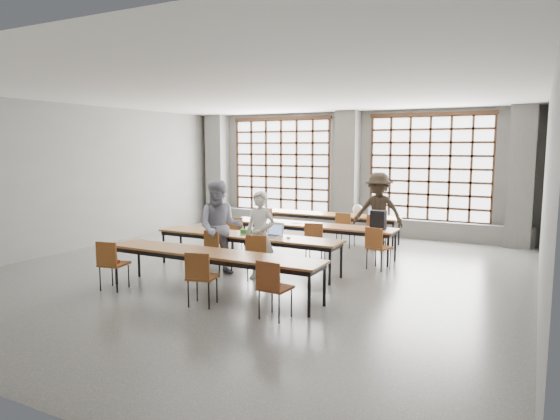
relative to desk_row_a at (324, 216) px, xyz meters
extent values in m
plane|color=#50504D|center=(0.11, -3.78, -0.66)|extent=(11.00, 11.00, 0.00)
plane|color=silver|center=(0.11, -3.78, 2.84)|extent=(11.00, 11.00, 0.00)
plane|color=#61615E|center=(0.11, 1.72, 1.09)|extent=(10.00, 0.00, 10.00)
plane|color=#61615E|center=(-4.89, -3.78, 1.09)|extent=(0.00, 11.00, 11.00)
plane|color=#61615E|center=(5.11, -3.78, 1.09)|extent=(0.00, 11.00, 11.00)
cube|color=#555553|center=(-4.39, 1.44, 1.09)|extent=(0.60, 0.55, 3.50)
cube|color=#555553|center=(0.11, 1.44, 1.09)|extent=(0.60, 0.55, 3.50)
cube|color=#555553|center=(4.61, 1.44, 1.09)|extent=(0.60, 0.55, 3.50)
cube|color=white|center=(-2.14, 1.70, 1.24)|extent=(3.20, 0.02, 2.80)
cube|color=black|center=(-2.14, 1.62, 1.24)|extent=(3.20, 0.05, 2.80)
cube|color=black|center=(-2.14, 1.62, -0.21)|extent=(3.32, 0.07, 0.10)
cube|color=black|center=(-2.14, 1.62, 2.69)|extent=(3.32, 0.07, 0.10)
cube|color=white|center=(2.36, 1.70, 1.24)|extent=(3.20, 0.02, 2.80)
cube|color=black|center=(2.36, 1.62, 1.24)|extent=(3.20, 0.05, 2.80)
cube|color=black|center=(2.36, 1.62, -0.21)|extent=(3.32, 0.07, 0.10)
cube|color=black|center=(2.36, 1.62, 2.69)|extent=(3.32, 0.07, 0.10)
cube|color=#555553|center=(0.11, 1.52, -0.41)|extent=(9.80, 0.35, 0.50)
cube|color=brown|center=(0.00, 0.00, 0.05)|extent=(4.00, 0.70, 0.04)
cube|color=black|center=(0.00, 0.00, -0.01)|extent=(3.90, 0.64, 0.08)
cylinder|color=black|center=(-1.92, -0.29, -0.32)|extent=(0.05, 0.05, 0.69)
cylinder|color=black|center=(-1.92, 0.29, -0.32)|extent=(0.05, 0.05, 0.69)
cylinder|color=black|center=(1.92, -0.29, -0.32)|extent=(0.05, 0.05, 0.69)
cylinder|color=black|center=(1.92, 0.29, -0.32)|extent=(0.05, 0.05, 0.69)
cube|color=brown|center=(0.39, -1.85, 0.05)|extent=(4.00, 0.70, 0.04)
cube|color=black|center=(0.39, -1.85, -0.01)|extent=(3.90, 0.64, 0.08)
cylinder|color=black|center=(-1.53, -2.14, -0.32)|extent=(0.05, 0.05, 0.69)
cylinder|color=black|center=(-1.53, -1.56, -0.32)|extent=(0.05, 0.05, 0.69)
cylinder|color=black|center=(2.31, -2.14, -0.32)|extent=(0.05, 0.05, 0.69)
cylinder|color=black|center=(2.31, -1.56, -0.32)|extent=(0.05, 0.05, 0.69)
cube|color=brown|center=(-0.17, -3.69, 0.05)|extent=(4.00, 0.70, 0.04)
cube|color=black|center=(-0.17, -3.69, -0.01)|extent=(3.90, 0.64, 0.08)
cylinder|color=black|center=(-2.09, -3.98, -0.32)|extent=(0.05, 0.05, 0.69)
cylinder|color=black|center=(-2.09, -3.40, -0.32)|extent=(0.05, 0.05, 0.69)
cylinder|color=black|center=(1.75, -3.98, -0.32)|extent=(0.05, 0.05, 0.69)
cylinder|color=black|center=(1.75, -3.40, -0.32)|extent=(0.05, 0.05, 0.69)
cube|color=brown|center=(0.20, -5.41, 0.05)|extent=(4.00, 0.70, 0.04)
cube|color=black|center=(0.20, -5.41, -0.01)|extent=(3.90, 0.64, 0.08)
cylinder|color=black|center=(-1.72, -5.70, -0.32)|extent=(0.05, 0.05, 0.69)
cylinder|color=black|center=(-1.72, -5.12, -0.32)|extent=(0.05, 0.05, 0.69)
cylinder|color=black|center=(2.12, -5.70, -0.32)|extent=(0.05, 0.05, 0.69)
cylinder|color=black|center=(2.12, -5.12, -0.32)|extent=(0.05, 0.05, 0.69)
cube|color=maroon|center=(-1.40, -0.55, -0.21)|extent=(0.45, 0.45, 0.04)
cube|color=maroon|center=(-1.39, -0.75, 0.02)|extent=(0.40, 0.06, 0.40)
cylinder|color=black|center=(-1.40, -0.55, -0.44)|extent=(0.02, 0.02, 0.45)
cube|color=brown|center=(0.80, -0.55, -0.21)|extent=(0.43, 0.43, 0.04)
cube|color=brown|center=(0.80, -0.75, 0.02)|extent=(0.40, 0.04, 0.40)
cylinder|color=black|center=(0.80, -0.55, -0.44)|extent=(0.02, 0.02, 0.45)
cube|color=maroon|center=(1.60, -0.55, -0.21)|extent=(0.43, 0.43, 0.04)
cube|color=maroon|center=(1.59, -0.75, 0.02)|extent=(0.40, 0.04, 0.40)
cylinder|color=black|center=(1.60, -0.55, -0.44)|extent=(0.02, 0.02, 0.45)
cube|color=brown|center=(-1.21, -2.40, -0.21)|extent=(0.50, 0.50, 0.04)
cube|color=brown|center=(-1.17, -2.60, 0.02)|extent=(0.40, 0.12, 0.40)
cylinder|color=black|center=(-1.21, -2.40, -0.44)|extent=(0.02, 0.02, 0.45)
cube|color=maroon|center=(0.79, -2.40, -0.21)|extent=(0.49, 0.49, 0.04)
cube|color=maroon|center=(0.82, -2.60, 0.02)|extent=(0.40, 0.10, 0.40)
cylinder|color=black|center=(0.79, -2.40, -0.44)|extent=(0.02, 0.02, 0.45)
cube|color=brown|center=(2.19, -2.40, -0.21)|extent=(0.52, 0.52, 0.04)
cube|color=brown|center=(2.14, -2.59, 0.02)|extent=(0.39, 0.13, 0.40)
cylinder|color=black|center=(2.19, -2.40, -0.44)|extent=(0.02, 0.02, 0.45)
cube|color=brown|center=(-0.47, -4.24, -0.21)|extent=(0.50, 0.50, 0.04)
cube|color=brown|center=(-0.51, -4.43, 0.02)|extent=(0.40, 0.11, 0.40)
cylinder|color=black|center=(-0.47, -4.24, -0.44)|extent=(0.02, 0.02, 0.45)
cube|color=brown|center=(0.43, -4.24, -0.21)|extent=(0.51, 0.51, 0.04)
cube|color=brown|center=(0.48, -4.43, 0.02)|extent=(0.40, 0.12, 0.40)
cylinder|color=black|center=(0.43, -4.24, -0.44)|extent=(0.02, 0.02, 0.45)
cube|color=brown|center=(-1.50, -5.96, -0.21)|extent=(0.49, 0.49, 0.04)
cube|color=brown|center=(-1.46, -6.16, 0.02)|extent=(0.40, 0.10, 0.40)
cylinder|color=black|center=(-1.50, -5.96, -0.44)|extent=(0.02, 0.02, 0.45)
cube|color=maroon|center=(0.40, -5.96, -0.21)|extent=(0.51, 0.51, 0.04)
cube|color=maroon|center=(0.45, -6.15, 0.02)|extent=(0.40, 0.12, 0.40)
cylinder|color=black|center=(0.40, -5.96, -0.44)|extent=(0.02, 0.02, 0.45)
cube|color=brown|center=(1.70, -5.96, -0.21)|extent=(0.45, 0.45, 0.04)
cube|color=brown|center=(1.68, -6.16, 0.02)|extent=(0.40, 0.06, 0.40)
cylinder|color=black|center=(1.70, -5.96, -0.44)|extent=(0.02, 0.02, 0.45)
imported|color=silver|center=(0.43, -4.19, 0.17)|extent=(0.61, 0.40, 1.67)
imported|color=#181F49|center=(-0.47, -4.19, 0.26)|extent=(1.12, 1.05, 1.85)
imported|color=black|center=(1.60, -0.50, 0.28)|extent=(1.23, 0.73, 1.88)
cube|color=#BCBBC1|center=(0.38, -3.64, 0.08)|extent=(0.38, 0.29, 0.02)
cube|color=black|center=(0.38, -3.65, 0.09)|extent=(0.32, 0.21, 0.00)
cube|color=#BCBBC1|center=(0.40, -3.50, 0.20)|extent=(0.36, 0.10, 0.26)
cube|color=#87A4EA|center=(0.39, -3.51, 0.17)|extent=(0.31, 0.08, 0.21)
cube|color=#ABABAF|center=(1.35, 0.05, 0.08)|extent=(0.42, 0.35, 0.02)
cube|color=black|center=(1.35, 0.04, 0.09)|extent=(0.34, 0.26, 0.00)
cube|color=#ABABAF|center=(1.31, 0.18, 0.20)|extent=(0.36, 0.17, 0.26)
cube|color=#8EBCF6|center=(1.31, 0.17, 0.17)|extent=(0.31, 0.14, 0.21)
ellipsoid|color=white|center=(0.78, -3.71, 0.08)|extent=(0.11, 0.08, 0.04)
cube|color=#297F2C|center=(-0.22, -3.61, 0.11)|extent=(0.27, 0.17, 0.09)
cube|color=black|center=(0.01, -3.79, 0.07)|extent=(0.13, 0.07, 0.01)
cube|color=white|center=(0.09, -1.90, 0.07)|extent=(0.36, 0.32, 0.00)
cube|color=white|center=(0.49, -1.85, 0.07)|extent=(0.33, 0.27, 0.00)
cube|color=black|center=(1.99, -1.80, 0.27)|extent=(0.32, 0.20, 0.40)
ellipsoid|color=white|center=(0.90, 0.05, 0.21)|extent=(0.31, 0.27, 0.29)
cube|color=#A92C14|center=(-1.50, -5.96, -0.16)|extent=(0.21, 0.11, 0.06)
camera|label=1|loc=(5.01, -12.17, 1.82)|focal=32.00mm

